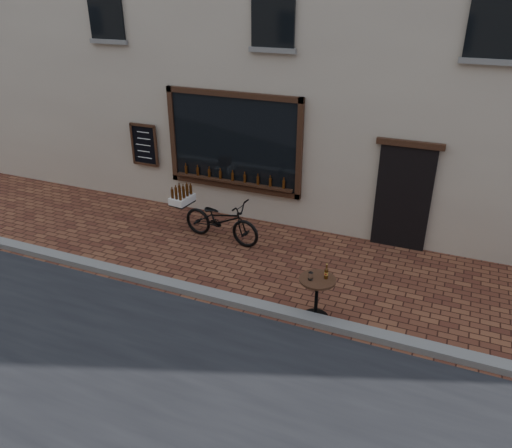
% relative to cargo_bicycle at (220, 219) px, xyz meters
% --- Properties ---
extents(ground, '(90.00, 90.00, 0.00)m').
position_rel_cargo_bicycle_xyz_m(ground, '(1.70, -2.25, -0.49)').
color(ground, '#4C2318').
rests_on(ground, ground).
extents(kerb, '(90.00, 0.25, 0.12)m').
position_rel_cargo_bicycle_xyz_m(kerb, '(1.70, -2.05, -0.43)').
color(kerb, slate).
rests_on(kerb, ground).
extents(cargo_bicycle, '(2.17, 0.84, 1.03)m').
position_rel_cargo_bicycle_xyz_m(cargo_bicycle, '(0.00, 0.00, 0.00)').
color(cargo_bicycle, black).
rests_on(cargo_bicycle, ground).
extents(bistro_table, '(0.60, 0.60, 1.03)m').
position_rel_cargo_bicycle_xyz_m(bistro_table, '(2.73, -1.90, 0.06)').
color(bistro_table, black).
rests_on(bistro_table, ground).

